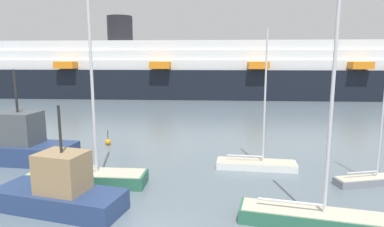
{
  "coord_description": "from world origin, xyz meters",
  "views": [
    {
      "loc": [
        3.21,
        -11.95,
        7.35
      ],
      "look_at": [
        0.0,
        13.56,
        3.01
      ],
      "focal_mm": 30.72,
      "sensor_mm": 36.0,
      "label": 1
    }
  ],
  "objects": [
    {
      "name": "sailboat_0",
      "position": [
        11.4,
        7.64,
        0.39
      ],
      "size": [
        4.52,
        2.33,
        7.93
      ],
      "rotation": [
        0.0,
        0.0,
        0.32
      ],
      "color": "gray",
      "rests_on": "ground_plane"
    },
    {
      "name": "sailboat_1",
      "position": [
        4.87,
        9.7,
        0.41
      ],
      "size": [
        5.31,
        1.59,
        9.17
      ],
      "rotation": [
        0.0,
        0.0,
        -0.02
      ],
      "color": "white",
      "rests_on": "ground_plane"
    },
    {
      "name": "sailboat_2",
      "position": [
        -5.19,
        5.58,
        0.59
      ],
      "size": [
        6.98,
        2.04,
        12.34
      ],
      "rotation": [
        0.0,
        0.0,
        0.04
      ],
      "color": "#2D6B51",
      "rests_on": "ground_plane"
    },
    {
      "name": "sailboat_4",
      "position": [
        6.78,
        2.17,
        0.52
      ],
      "size": [
        6.45,
        2.32,
        10.33
      ],
      "rotation": [
        0.0,
        0.0,
        -0.14
      ],
      "color": "#2D6B51",
      "rests_on": "ground_plane"
    },
    {
      "name": "fishing_boat_0",
      "position": [
        -5.03,
        2.22,
        0.99
      ],
      "size": [
        6.77,
        3.32,
        5.2
      ],
      "rotation": [
        0.0,
        0.0,
        -0.16
      ],
      "color": "navy",
      "rests_on": "ground_plane"
    },
    {
      "name": "fishing_boat_1",
      "position": [
        -12.12,
        9.11,
        1.21
      ],
      "size": [
        8.62,
        3.11,
        6.59
      ],
      "rotation": [
        0.0,
        0.0,
        -0.03
      ],
      "color": "navy",
      "rests_on": "ground_plane"
    },
    {
      "name": "channel_buoy_1",
      "position": [
        -7.36,
        14.31,
        0.27
      ],
      "size": [
        0.51,
        0.51,
        1.26
      ],
      "color": "orange",
      "rests_on": "ground_plane"
    },
    {
      "name": "cruise_ship",
      "position": [
        -1.6,
        51.91,
        4.84
      ],
      "size": [
        96.88,
        19.38,
        15.31
      ],
      "rotation": [
        0.0,
        0.0,
        0.06
      ],
      "color": "black",
      "rests_on": "ground_plane"
    }
  ]
}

